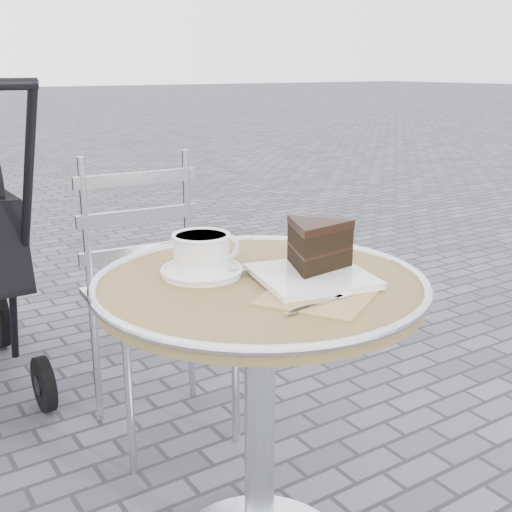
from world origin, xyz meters
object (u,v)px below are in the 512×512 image
cake_plate_set (315,252)px  bistro_chair (149,263)px  cafe_table (260,351)px  cappuccino_set (203,257)px

cake_plate_set → bistro_chair: 0.84m
cafe_table → cake_plate_set: size_ratio=2.04×
cafe_table → bistro_chair: bearing=84.4°
cafe_table → cappuccino_set: cappuccino_set is taller
cafe_table → cake_plate_set: 0.25m
cappuccino_set → bistro_chair: bearing=77.7°
cappuccino_set → cake_plate_set: cake_plate_set is taller
cake_plate_set → bistro_chair: size_ratio=0.40×
cafe_table → cake_plate_set: bearing=-22.9°
cafe_table → cake_plate_set: cake_plate_set is taller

